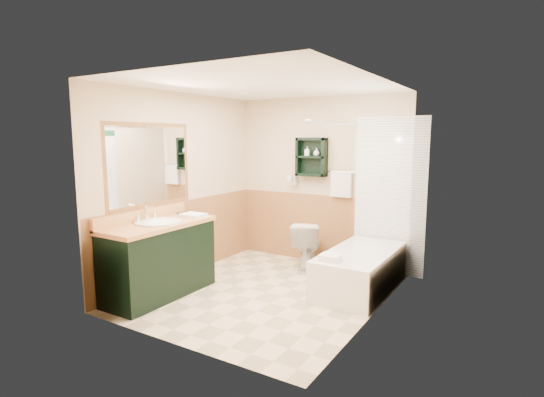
{
  "coord_description": "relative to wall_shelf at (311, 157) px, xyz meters",
  "views": [
    {
      "loc": [
        2.59,
        -4.08,
        1.83
      ],
      "look_at": [
        -0.03,
        0.2,
        1.1
      ],
      "focal_mm": 28.0,
      "sensor_mm": 36.0,
      "label": 1
    }
  ],
  "objects": [
    {
      "name": "vanity_book",
      "position": [
        -1.06,
        -1.51,
        -0.57
      ],
      "size": [
        0.17,
        0.07,
        0.22
      ],
      "primitive_type": "imported",
      "rotation": [
        0.0,
        0.0,
        -0.27
      ],
      "color": "black",
      "rests_on": "vanity"
    },
    {
      "name": "shower_curtain",
      "position": [
        0.63,
        -0.48,
        -0.4
      ],
      "size": [
        1.05,
        1.05,
        1.7
      ],
      "primitive_type": null,
      "color": "beige",
      "rests_on": "curtain_rod"
    },
    {
      "name": "hair_dryer",
      "position": [
        -0.3,
        0.02,
        -0.35
      ],
      "size": [
        0.1,
        0.24,
        0.18
      ],
      "primitive_type": null,
      "color": "silver",
      "rests_on": "back_wall"
    },
    {
      "name": "tile_accent",
      "position": [
        1.37,
        -0.66,
        0.35
      ],
      "size": [
        1.5,
        1.5,
        0.1
      ],
      "primitive_type": null,
      "color": "#124025",
      "rests_on": "right_wall"
    },
    {
      "name": "floor",
      "position": [
        0.1,
        -1.41,
        -1.55
      ],
      "size": [
        3.0,
        3.0,
        0.0
      ],
      "primitive_type": "plane",
      "color": "beige",
      "rests_on": "ground"
    },
    {
      "name": "vanity",
      "position": [
        -0.89,
        -2.12,
        -1.12
      ],
      "size": [
        0.59,
        1.36,
        0.86
      ],
      "primitive_type": "cube",
      "color": "black",
      "rests_on": "ground"
    },
    {
      "name": "bathtub",
      "position": [
        1.03,
        -0.72,
        -1.31
      ],
      "size": [
        0.71,
        1.5,
        0.48
      ],
      "primitive_type": "cube",
      "color": "white",
      "rests_on": "ground"
    },
    {
      "name": "mirror_frame",
      "position": [
        -1.17,
        -1.96,
        -0.05
      ],
      "size": [
        1.3,
        1.3,
        1.0
      ],
      "primitive_type": null,
      "color": "brown",
      "rests_on": "left_wall"
    },
    {
      "name": "mirror_glass",
      "position": [
        -1.17,
        -1.96,
        -0.05
      ],
      "size": [
        1.2,
        1.2,
        0.9
      ],
      "primitive_type": null,
      "color": "white",
      "rests_on": "left_wall"
    },
    {
      "name": "soap_bottle_b",
      "position": [
        0.08,
        -0.01,
        0.06
      ],
      "size": [
        0.09,
        0.11,
        0.09
      ],
      "primitive_type": "imported",
      "rotation": [
        0.0,
        0.0,
        -0.05
      ],
      "color": "white",
      "rests_on": "wall_shelf"
    },
    {
      "name": "back_wall",
      "position": [
        0.1,
        0.11,
        -0.35
      ],
      "size": [
        2.6,
        0.04,
        2.4
      ],
      "primitive_type": "cube",
      "color": "beige",
      "rests_on": "ground"
    },
    {
      "name": "soap_bottle_a",
      "position": [
        -0.06,
        -0.01,
        0.05
      ],
      "size": [
        0.07,
        0.14,
        0.06
      ],
      "primitive_type": "imported",
      "rotation": [
        0.0,
        0.0,
        0.09
      ],
      "color": "white",
      "rests_on": "wall_shelf"
    },
    {
      "name": "tile_back",
      "position": [
        1.13,
        0.07,
        -0.5
      ],
      "size": [
        0.95,
        0.95,
        2.1
      ],
      "primitive_type": null,
      "color": "white",
      "rests_on": "back_wall"
    },
    {
      "name": "toilet",
      "position": [
        0.09,
        -0.3,
        -1.22
      ],
      "size": [
        0.58,
        0.77,
        0.67
      ],
      "primitive_type": "imported",
      "rotation": [
        0.0,
        0.0,
        3.47
      ],
      "color": "white",
      "rests_on": "ground"
    },
    {
      "name": "counter_towel",
      "position": [
        -0.79,
        -1.64,
        -0.67
      ],
      "size": [
        0.29,
        0.22,
        0.04
      ],
      "primitive_type": "cube",
      "color": "silver",
      "rests_on": "vanity"
    },
    {
      "name": "wainscot_left",
      "position": [
        -1.19,
        -1.41,
        -1.05
      ],
      "size": [
        2.98,
        2.98,
        1.0
      ],
      "primitive_type": null,
      "color": "#B07847",
      "rests_on": "left_wall"
    },
    {
      "name": "wall_shelf",
      "position": [
        0.0,
        0.0,
        0.0
      ],
      "size": [
        0.45,
        0.15,
        0.55
      ],
      "primitive_type": "cube",
      "color": "black",
      "rests_on": "back_wall"
    },
    {
      "name": "curtain_rod",
      "position": [
        0.63,
        -0.66,
        0.45
      ],
      "size": [
        0.03,
        1.6,
        0.03
      ],
      "primitive_type": "cylinder",
      "rotation": [
        1.57,
        0.0,
        0.0
      ],
      "color": "silver",
      "rests_on": "back_wall"
    },
    {
      "name": "ceiling",
      "position": [
        0.1,
        -1.41,
        0.87
      ],
      "size": [
        2.6,
        3.0,
        0.04
      ],
      "primitive_type": "cube",
      "color": "white",
      "rests_on": "back_wall"
    },
    {
      "name": "right_wall",
      "position": [
        1.42,
        -1.41,
        -0.35
      ],
      "size": [
        0.04,
        3.0,
        2.4
      ],
      "primitive_type": "cube",
      "color": "beige",
      "rests_on": "ground"
    },
    {
      "name": "tile_right",
      "position": [
        1.38,
        -0.66,
        -0.5
      ],
      "size": [
        1.5,
        1.5,
        2.1
      ],
      "primitive_type": null,
      "color": "white",
      "rests_on": "right_wall"
    },
    {
      "name": "towel_bar",
      "position": [
        0.45,
        0.04,
        -0.2
      ],
      "size": [
        0.4,
        0.06,
        0.4
      ],
      "primitive_type": null,
      "color": "silver",
      "rests_on": "back_wall"
    },
    {
      "name": "left_wall",
      "position": [
        -1.22,
        -1.41,
        -0.35
      ],
      "size": [
        0.04,
        3.0,
        2.4
      ],
      "primitive_type": "cube",
      "color": "beige",
      "rests_on": "ground"
    },
    {
      "name": "wainscot_back",
      "position": [
        0.1,
        0.08,
        -1.05
      ],
      "size": [
        2.58,
        2.58,
        1.0
      ],
      "primitive_type": null,
      "color": "#B07847",
      "rests_on": "back_wall"
    },
    {
      "name": "tub_towel",
      "position": [
        0.87,
        -1.28,
        -1.04
      ],
      "size": [
        0.22,
        0.18,
        0.07
      ],
      "primitive_type": "cube",
      "color": "silver",
      "rests_on": "bathtub"
    }
  ]
}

